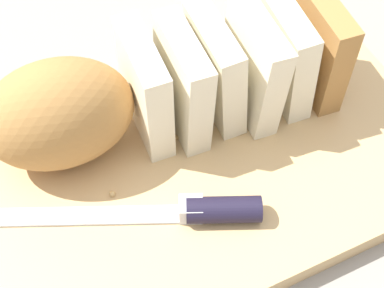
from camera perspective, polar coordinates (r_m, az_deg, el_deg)
name	(u,v)px	position (r m, az deg, el deg)	size (l,w,h in m)	color
ground_plane	(192,177)	(0.54, 0.00, -3.39)	(3.00, 3.00, 0.00)	gray
cutting_board	(192,170)	(0.53, 0.00, -2.67)	(0.46, 0.27, 0.02)	tan
bread_loaf	(151,90)	(0.50, -4.20, 5.51)	(0.33, 0.13, 0.10)	#A8753D
bread_knife	(192,210)	(0.48, 0.00, -6.68)	(0.25, 0.13, 0.02)	silver
crumb_near_knife	(176,137)	(0.53, -1.61, 0.67)	(0.00, 0.00, 0.00)	tan
crumb_near_loaf	(229,212)	(0.49, 3.80, -6.88)	(0.01, 0.01, 0.01)	tan
crumb_stray_left	(114,198)	(0.50, -7.92, -5.43)	(0.01, 0.01, 0.01)	tan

